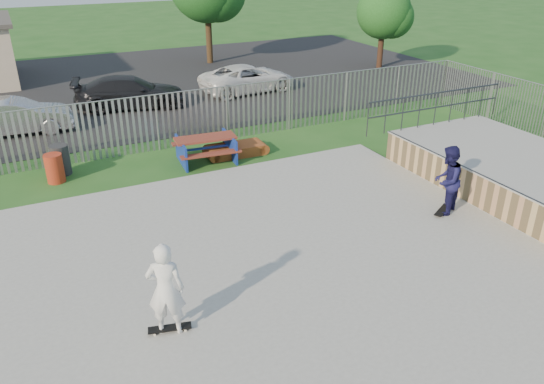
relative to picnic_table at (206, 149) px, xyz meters
name	(u,v)px	position (x,y,z in m)	size (l,w,h in m)	color
ground	(228,293)	(-2.13, -7.27, -0.43)	(120.00, 120.00, 0.00)	#22551D
concrete_slab	(228,291)	(-2.13, -7.27, -0.36)	(15.00, 12.00, 0.15)	gray
quarter_pipe	(515,173)	(7.36, -6.23, 0.13)	(5.50, 7.05, 2.19)	tan
fence	(199,167)	(-1.13, -2.68, 0.57)	(26.04, 16.02, 2.00)	gray
picnic_table	(206,149)	(0.00, 0.00, 0.00)	(2.14, 1.82, 0.85)	maroon
funbox	(236,150)	(1.11, 0.09, -0.25)	(1.85, 0.98, 0.36)	brown
trash_bin_red	(55,168)	(-4.74, 0.40, 0.02)	(0.54, 0.54, 0.90)	#A32F19
trash_bin_grey	(61,160)	(-4.50, 0.97, 0.05)	(0.58, 0.58, 0.96)	#28282B
parking_lot	(87,89)	(-2.13, 11.73, -0.42)	(40.00, 18.00, 0.02)	black
car_silver	(16,117)	(-5.55, 5.80, 0.26)	(1.43, 4.10, 1.35)	#B7B6BC
car_dark	(130,92)	(-0.86, 7.42, 0.28)	(1.94, 4.78, 1.39)	black
car_white	(248,78)	(4.91, 7.69, 0.24)	(2.17, 4.71, 1.31)	white
tree_right	(384,12)	(14.01, 9.32, 2.72)	(3.04, 3.04, 4.69)	#3D2518
skateboard_a	(442,211)	(4.31, -6.62, -0.24)	(0.80, 0.57, 0.08)	black
skateboard_b	(170,329)	(-3.60, -8.06, -0.24)	(0.82, 0.38, 0.08)	black
skater_navy	(447,180)	(4.31, -6.62, 0.66)	(0.91, 0.71, 1.88)	#171646
skater_white	(166,289)	(-3.60, -8.06, 0.66)	(0.68, 0.45, 1.88)	white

